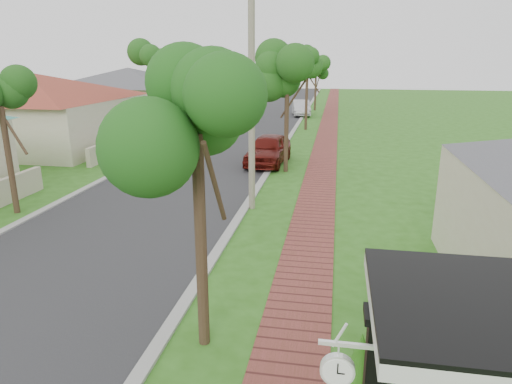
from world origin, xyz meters
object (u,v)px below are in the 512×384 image
Objects in this scene: parked_car_white at (301,108)px; utility_pole at (252,93)px; parked_car_red at (268,150)px; near_tree at (197,129)px; station_clock at (338,368)px.

utility_pole reaches higher than parked_car_white.
near_tree is (1.11, -15.97, 3.48)m from parked_car_red.
parked_car_red is at bearing 93.82° from utility_pole.
parked_car_red is 16.38m from near_tree.
station_clock reaches higher than parked_car_white.
parked_car_red is 21.54m from parked_car_white.
station_clock is (3.66, -18.89, 1.17)m from parked_car_red.
parked_car_red is 19.27m from station_clock.
station_clock is at bearing -94.05° from parked_car_white.
near_tree reaches higher than station_clock.
utility_pole is 12.19× the size of station_clock.
station_clock is (3.66, -40.43, 1.21)m from parked_car_white.
utility_pole reaches higher than station_clock.
parked_car_white is 6.47× the size of station_clock.
near_tree is at bearing 131.15° from station_clock.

